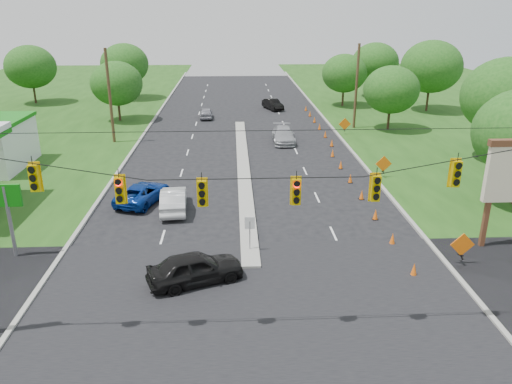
{
  "coord_description": "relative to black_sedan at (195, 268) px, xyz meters",
  "views": [
    {
      "loc": [
        -0.83,
        -18.38,
        12.53
      ],
      "look_at": [
        0.42,
        7.78,
        2.8
      ],
      "focal_mm": 35.0,
      "sensor_mm": 36.0,
      "label": 1
    }
  ],
  "objects": [
    {
      "name": "tree_10",
      "position": [
        26.73,
        41.14,
        4.79
      ],
      "size": [
        7.56,
        7.56,
        8.82
      ],
      "color": "black",
      "rests_on": "ground"
    },
    {
      "name": "white_sedan",
      "position": [
        -2.02,
        9.26,
        -0.03
      ],
      "size": [
        1.94,
        4.68,
        1.51
      ],
      "primitive_type": "imported",
      "rotation": [
        0.0,
        0.0,
        3.22
      ],
      "color": "silver",
      "rests_on": "ground"
    },
    {
      "name": "utility_pole_far_right",
      "position": [
        15.23,
        32.14,
        3.71
      ],
      "size": [
        0.28,
        0.28,
        9.0
      ],
      "primitive_type": "cylinder",
      "color": "#422D1C",
      "rests_on": "ground"
    },
    {
      "name": "tree_6",
      "position": [
        -13.27,
        52.14,
        4.17
      ],
      "size": [
        6.72,
        6.72,
        7.84
      ],
      "color": "black",
      "rests_on": "ground"
    },
    {
      "name": "cone_1",
      "position": [
        10.76,
        3.64,
        -0.44
      ],
      "size": [
        0.32,
        0.32,
        0.7
      ],
      "primitive_type": "cone",
      "color": "orange",
      "rests_on": "ground"
    },
    {
      "name": "silver_car_oncoming",
      "position": [
        -1.23,
        38.12,
        -0.15
      ],
      "size": [
        1.62,
        3.78,
        1.27
      ],
      "primitive_type": "imported",
      "rotation": [
        0.0,
        0.0,
        3.17
      ],
      "color": "gray",
      "rests_on": "ground"
    },
    {
      "name": "tree_9",
      "position": [
        18.73,
        31.14,
        3.55
      ],
      "size": [
        5.88,
        5.88,
        6.86
      ],
      "color": "black",
      "rests_on": "ground"
    },
    {
      "name": "silver_car_far",
      "position": [
        6.88,
        26.46,
        -0.04
      ],
      "size": [
        2.19,
        5.17,
        1.49
      ],
      "primitive_type": "imported",
      "rotation": [
        0.0,
        0.0,
        -0.02
      ],
      "color": "#9B9CA1",
      "rests_on": "ground"
    },
    {
      "name": "tree_4",
      "position": [
        -25.27,
        49.14,
        4.17
      ],
      "size": [
        6.72,
        6.72,
        7.84
      ],
      "color": "black",
      "rests_on": "ground"
    },
    {
      "name": "cone_10",
      "position": [
        11.36,
        35.14,
        -0.44
      ],
      "size": [
        0.32,
        0.32,
        0.7
      ],
      "primitive_type": "cone",
      "color": "orange",
      "rests_on": "ground"
    },
    {
      "name": "cone_5",
      "position": [
        10.76,
        17.64,
        -0.44
      ],
      "size": [
        0.32,
        0.32,
        0.7
      ],
      "primitive_type": "cone",
      "color": "orange",
      "rests_on": "ground"
    },
    {
      "name": "work_sign_2",
      "position": [
        13.53,
        29.14,
        0.31
      ],
      "size": [
        1.27,
        0.58,
        1.37
      ],
      "color": "black",
      "rests_on": "ground"
    },
    {
      "name": "ground",
      "position": [
        2.73,
        -2.86,
        -0.79
      ],
      "size": [
        160.0,
        160.0,
        0.0
      ],
      "primitive_type": "plane",
      "color": "black",
      "rests_on": "ground"
    },
    {
      "name": "cone_4",
      "position": [
        10.76,
        14.14,
        -0.44
      ],
      "size": [
        0.32,
        0.32,
        0.7
      ],
      "primitive_type": "cone",
      "color": "orange",
      "rests_on": "ground"
    },
    {
      "name": "tree_8",
      "position": [
        24.73,
        19.14,
        4.79
      ],
      "size": [
        7.56,
        7.56,
        8.82
      ],
      "color": "black",
      "rests_on": "ground"
    },
    {
      "name": "utility_pole_far_left",
      "position": [
        -9.77,
        27.14,
        3.71
      ],
      "size": [
        0.28,
        0.28,
        9.0
      ],
      "primitive_type": "cylinder",
      "color": "#422D1C",
      "rests_on": "ground"
    },
    {
      "name": "work_sign_0",
      "position": [
        13.53,
        1.14,
        0.31
      ],
      "size": [
        1.27,
        0.58,
        1.37
      ],
      "color": "black",
      "rests_on": "ground"
    },
    {
      "name": "cone_8",
      "position": [
        11.36,
        28.14,
        -0.44
      ],
      "size": [
        0.32,
        0.32,
        0.7
      ],
      "primitive_type": "cone",
      "color": "orange",
      "rests_on": "ground"
    },
    {
      "name": "cross_street",
      "position": [
        2.73,
        -2.86,
        -0.79
      ],
      "size": [
        160.0,
        14.0,
        0.02
      ],
      "primitive_type": "cube",
      "color": "black",
      "rests_on": "ground"
    },
    {
      "name": "black_sedan",
      "position": [
        0.0,
        0.0,
        0.0
      ],
      "size": [
        4.97,
        3.37,
        1.57
      ],
      "primitive_type": "imported",
      "rotation": [
        0.0,
        0.0,
        1.93
      ],
      "color": "black",
      "rests_on": "ground"
    },
    {
      "name": "cone_3",
      "position": [
        10.76,
        10.64,
        -0.44
      ],
      "size": [
        0.32,
        0.32,
        0.7
      ],
      "primitive_type": "cone",
      "color": "orange",
      "rests_on": "ground"
    },
    {
      "name": "cone_6",
      "position": [
        10.76,
        21.14,
        -0.44
      ],
      "size": [
        0.32,
        0.32,
        0.7
      ],
      "primitive_type": "cone",
      "color": "orange",
      "rests_on": "ground"
    },
    {
      "name": "work_sign_1",
      "position": [
        13.53,
        15.14,
        0.31
      ],
      "size": [
        1.27,
        0.58,
        1.37
      ],
      "color": "black",
      "rests_on": "ground"
    },
    {
      "name": "cone_0",
      "position": [
        10.76,
        0.14,
        -0.44
      ],
      "size": [
        0.32,
        0.32,
        0.7
      ],
      "primitive_type": "cone",
      "color": "orange",
      "rests_on": "ground"
    },
    {
      "name": "curb_left",
      "position": [
        -7.37,
        27.14,
        -0.79
      ],
      "size": [
        0.25,
        110.0,
        0.16
      ],
      "primitive_type": "cube",
      "color": "gray",
      "rests_on": "ground"
    },
    {
      "name": "cone_7",
      "position": [
        11.36,
        24.64,
        -0.44
      ],
      "size": [
        0.32,
        0.32,
        0.7
      ],
      "primitive_type": "cone",
      "color": "orange",
      "rests_on": "ground"
    },
    {
      "name": "median_sign",
      "position": [
        2.73,
        3.14,
        0.68
      ],
      "size": [
        0.55,
        0.06,
        2.05
      ],
      "color": "gray",
      "rests_on": "ground"
    },
    {
      "name": "dark_car_receding",
      "position": [
        7.16,
        43.2,
        -0.1
      ],
      "size": [
        2.75,
        4.39,
        1.36
      ],
      "primitive_type": "imported",
      "rotation": [
        0.0,
        0.0,
        0.34
      ],
      "color": "black",
      "rests_on": "ground"
    },
    {
      "name": "median",
      "position": [
        2.73,
        18.14,
        -0.79
      ],
      "size": [
        1.0,
        34.0,
        0.18
      ],
      "primitive_type": "cube",
      "color": "gray",
      "rests_on": "ground"
    },
    {
      "name": "blue_pickup",
      "position": [
        -4.29,
        10.81,
        -0.11
      ],
      "size": [
        3.68,
        5.3,
        1.34
      ],
      "primitive_type": "imported",
      "rotation": [
        0.0,
        0.0,
        2.81
      ],
      "color": "navy",
      "rests_on": "ground"
    },
    {
      "name": "cone_9",
      "position": [
        11.36,
        31.64,
        -0.44
      ],
      "size": [
        0.32,
        0.32,
        0.7
      ],
      "primitive_type": "cone",
      "color": "orange",
      "rests_on": "ground"
    },
    {
      "name": "tree_5",
      "position": [
        -11.27,
        37.14,
        3.55
      ],
      "size": [
        5.88,
        5.88,
        6.86
      ],
      "color": "black",
      "rests_on": "ground"
    },
    {
      "name": "cone_12",
      "position": [
        11.36,
        42.14,
        -0.44
      ],
      "size": [
        0.32,
        0.32,
        0.7
      ],
      "primitive_type": "cone",
      "color": "orange",
      "rests_on": "ground"
    },
    {
      "name": "cone_2",
      "position": [
        10.76,
        7.14,
        -0.44
      ],
      "size": [
        0.32,
        0.32,
        0.7
      ],
      "primitive_type": "cone",
      "color": "orange",
      "rests_on": "ground"
    },
    {
      "name": "cone_11",
      "position": [
        11.36,
        38.64,
        -0.44
      ],
      "size": [
        0.32,
        0.32,
        0.7
      ],
      "primitive_type": "cone",
      "color": "orange",
      "rests_on": "ground"
    },
    {
      "name": "tree_11",
      "position": [
        22.73,
        52.14,
        4.17
      ],
      "size": [
        6.72,
        6.72,
        7.84
      ],
      "color": "black",
      "rests_on": "ground"
    },
    {
      "name": "curb_right",
      "position": [
        12.83,
        27.14,
        -0.79
      ],
      "size": [
        0.25,
        110.0,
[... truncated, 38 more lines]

